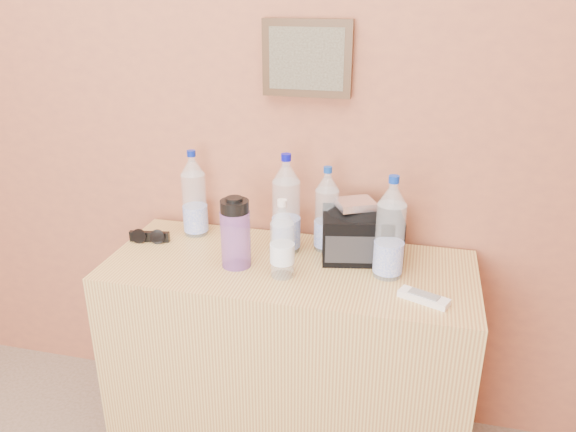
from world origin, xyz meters
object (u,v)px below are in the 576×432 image
object	(u,v)px
pet_large_d	(390,233)
foil_packet	(356,204)
pet_small	(282,243)
dresser	(289,359)
toiletry_bag	(362,232)
pet_large_a	(194,198)
ac_remote	(424,298)
pet_large_b	(286,209)
nalgene_bottle	(236,233)
sunglasses	(150,236)
pet_large_c	(327,213)

from	to	relation	value
pet_large_d	foil_packet	size ratio (longest dim) A/B	2.80
pet_large_d	pet_small	world-z (taller)	pet_large_d
dresser	toiletry_bag	world-z (taller)	toiletry_bag
dresser	foil_packet	world-z (taller)	foil_packet
dresser	pet_small	size ratio (longest dim) A/B	4.74
pet_large_a	ac_remote	world-z (taller)	pet_large_a
pet_large_d	pet_large_b	bearing A→B (deg)	163.70
pet_small	toiletry_bag	bearing A→B (deg)	41.21
pet_large_d	ac_remote	world-z (taller)	pet_large_d
dresser	pet_large_b	size ratio (longest dim) A/B	3.51
pet_small	nalgene_bottle	size ratio (longest dim) A/B	1.08
pet_large_a	pet_large_d	bearing A→B (deg)	-12.64
pet_large_a	pet_large_b	world-z (taller)	pet_large_b
foil_packet	toiletry_bag	bearing A→B (deg)	11.59
ac_remote	foil_packet	xyz separation A→B (m)	(-0.24, 0.25, 0.18)
nalgene_bottle	toiletry_bag	size ratio (longest dim) A/B	0.91
sunglasses	toiletry_bag	xyz separation A→B (m)	(0.76, 0.06, 0.07)
sunglasses	toiletry_bag	size ratio (longest dim) A/B	0.55
pet_large_c	pet_small	world-z (taller)	pet_large_c
pet_small	nalgene_bottle	distance (m)	0.17
dresser	ac_remote	world-z (taller)	ac_remote
pet_small	toiletry_bag	world-z (taller)	pet_small
pet_small	toiletry_bag	size ratio (longest dim) A/B	0.98
pet_large_a	toiletry_bag	world-z (taller)	pet_large_a
pet_large_c	foil_packet	size ratio (longest dim) A/B	2.51
pet_large_c	pet_large_d	xyz separation A→B (m)	(0.23, -0.15, 0.01)
pet_large_a	pet_large_b	xyz separation A→B (m)	(0.36, -0.06, 0.01)
pet_large_a	sunglasses	xyz separation A→B (m)	(-0.14, -0.11, -0.12)
dresser	pet_large_c	bearing A→B (deg)	57.29
nalgene_bottle	foil_packet	world-z (taller)	nalgene_bottle
dresser	nalgene_bottle	bearing A→B (deg)	-164.66
pet_large_b	foil_packet	distance (m)	0.24
ac_remote	foil_packet	size ratio (longest dim) A/B	1.25
pet_large_c	pet_small	distance (m)	0.25
pet_large_c	foil_packet	xyz separation A→B (m)	(0.10, -0.04, 0.06)
pet_large_c	dresser	bearing A→B (deg)	-122.71
pet_large_d	dresser	bearing A→B (deg)	-179.60
pet_large_c	pet_large_a	bearing A→B (deg)	178.50
pet_large_a	pet_large_d	size ratio (longest dim) A/B	0.96
pet_large_c	foil_packet	bearing A→B (deg)	-19.89
pet_large_a	sunglasses	distance (m)	0.21
pet_small	toiletry_bag	distance (m)	0.30
pet_small	nalgene_bottle	world-z (taller)	pet_small
dresser	toiletry_bag	xyz separation A→B (m)	(0.22, 0.12, 0.47)
pet_small	sunglasses	xyz separation A→B (m)	(-0.53, 0.14, -0.09)
nalgene_bottle	pet_large_d	bearing A→B (deg)	5.62
pet_large_a	pet_large_d	world-z (taller)	pet_large_d
nalgene_bottle	toiletry_bag	distance (m)	0.42
pet_large_d	toiletry_bag	size ratio (longest dim) A/B	1.27
pet_large_a	pet_large_b	size ratio (longest dim) A/B	0.92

